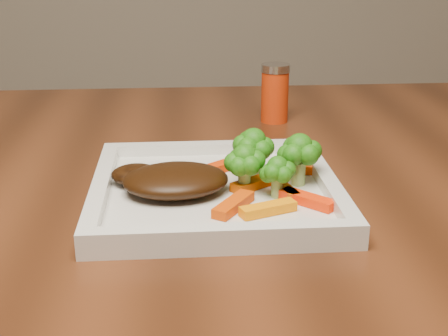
{
  "coord_description": "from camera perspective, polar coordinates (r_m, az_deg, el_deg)",
  "views": [
    {
      "loc": [
        -0.03,
        -0.92,
        1.02
      ],
      "look_at": [
        0.02,
        -0.28,
        0.79
      ],
      "focal_mm": 50.0,
      "sensor_mm": 36.0,
      "label": 1
    }
  ],
  "objects": [
    {
      "name": "carrot_0",
      "position": [
        0.64,
        4.05,
        -3.74
      ],
      "size": [
        0.06,
        0.04,
        0.01
      ],
      "primitive_type": "cube",
      "rotation": [
        0.0,
        0.0,
        0.37
      ],
      "color": "orange",
      "rests_on": "plate"
    },
    {
      "name": "carrot_6",
      "position": [
        0.7,
        2.97,
        -1.34
      ],
      "size": [
        0.06,
        0.05,
        0.01
      ],
      "primitive_type": "cube",
      "rotation": [
        0.0,
        0.0,
        0.61
      ],
      "color": "#CE4A03",
      "rests_on": "plate"
    },
    {
      "name": "carrot_5",
      "position": [
        0.68,
        5.64,
        -2.03
      ],
      "size": [
        0.02,
        0.05,
        0.01
      ],
      "primitive_type": "cube",
      "rotation": [
        0.0,
        0.0,
        -1.31
      ],
      "color": "#E95003",
      "rests_on": "plate"
    },
    {
      "name": "carrot_3",
      "position": [
        0.75,
        7.2,
        -0.11
      ],
      "size": [
        0.05,
        0.02,
        0.01
      ],
      "primitive_type": "cube",
      "rotation": [
        0.0,
        0.0,
        -0.18
      ],
      "color": "#E73D03",
      "rests_on": "plate"
    },
    {
      "name": "carrot_2",
      "position": [
        0.64,
        0.87,
        -3.36
      ],
      "size": [
        0.05,
        0.06,
        0.01
      ],
      "primitive_type": "cube",
      "rotation": [
        0.0,
        0.0,
        0.98
      ],
      "color": "#D33F03",
      "rests_on": "plate"
    },
    {
      "name": "spice_shaker",
      "position": [
        0.99,
        4.67,
        6.84
      ],
      "size": [
        0.06,
        0.06,
        0.09
      ],
      "primitive_type": "cylinder",
      "rotation": [
        0.0,
        0.0,
        -0.41
      ],
      "color": "red",
      "rests_on": "dining_table"
    },
    {
      "name": "broccoli_2",
      "position": [
        0.67,
        4.9,
        -0.3
      ],
      "size": [
        0.05,
        0.05,
        0.06
      ],
      "primitive_type": null,
      "rotation": [
        0.0,
        0.0,
        -0.21
      ],
      "color": "#287814",
      "rests_on": "plate"
    },
    {
      "name": "broccoli_1",
      "position": [
        0.7,
        6.88,
        0.96
      ],
      "size": [
        0.06,
        0.06,
        0.06
      ],
      "primitive_type": null,
      "rotation": [
        0.0,
        0.0,
        -0.13
      ],
      "color": "#206310",
      "rests_on": "plate"
    },
    {
      "name": "carrot_1",
      "position": [
        0.66,
        7.64,
        -2.87
      ],
      "size": [
        0.06,
        0.06,
        0.01
      ],
      "primitive_type": "cube",
      "rotation": [
        0.0,
        0.0,
        -0.78
      ],
      "color": "#FF2F04",
      "rests_on": "plate"
    },
    {
      "name": "carrot_4",
      "position": [
        0.75,
        0.05,
        0.23
      ],
      "size": [
        0.06,
        0.05,
        0.01
      ],
      "primitive_type": "cube",
      "rotation": [
        0.0,
        0.0,
        0.67
      ],
      "color": "red",
      "rests_on": "plate"
    },
    {
      "name": "plate",
      "position": [
        0.7,
        -0.82,
        -2.41
      ],
      "size": [
        0.27,
        0.27,
        0.01
      ],
      "primitive_type": "cube",
      "color": "silver",
      "rests_on": "dining_table"
    },
    {
      "name": "broccoli_0",
      "position": [
        0.73,
        2.7,
        1.88
      ],
      "size": [
        0.06,
        0.06,
        0.07
      ],
      "primitive_type": null,
      "rotation": [
        0.0,
        0.0,
        0.02
      ],
      "color": "#357914",
      "rests_on": "plate"
    },
    {
      "name": "broccoli_3",
      "position": [
        0.68,
        1.89,
        0.31
      ],
      "size": [
        0.07,
        0.07,
        0.06
      ],
      "primitive_type": null,
      "rotation": [
        0.0,
        0.0,
        -0.36
      ],
      "color": "#156F12",
      "rests_on": "plate"
    },
    {
      "name": "steak",
      "position": [
        0.68,
        -4.45,
        -1.11
      ],
      "size": [
        0.12,
        0.1,
        0.03
      ],
      "primitive_type": "ellipsoid",
      "rotation": [
        0.0,
        0.0,
        0.09
      ],
      "color": "black",
      "rests_on": "plate"
    }
  ]
}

